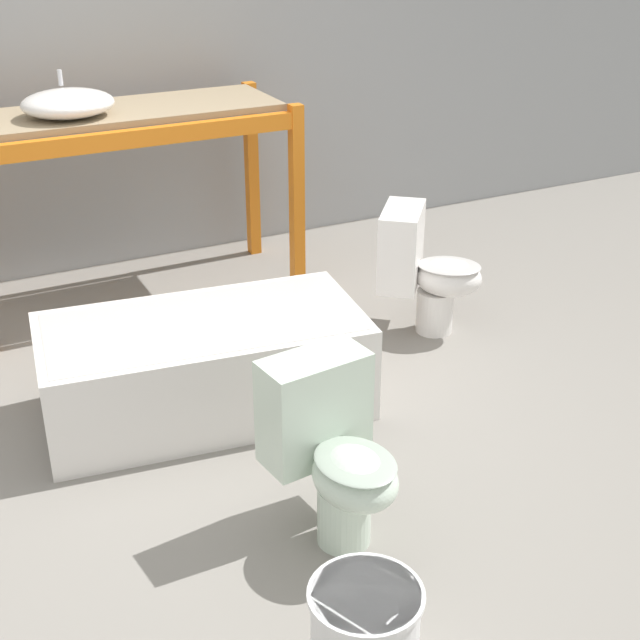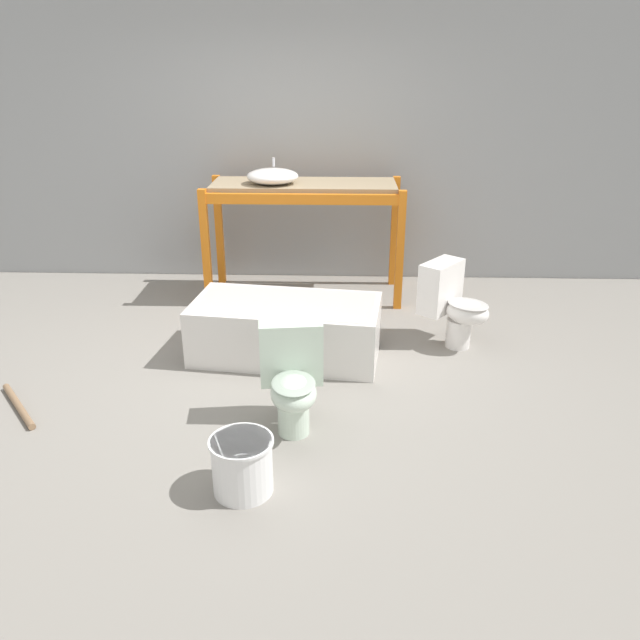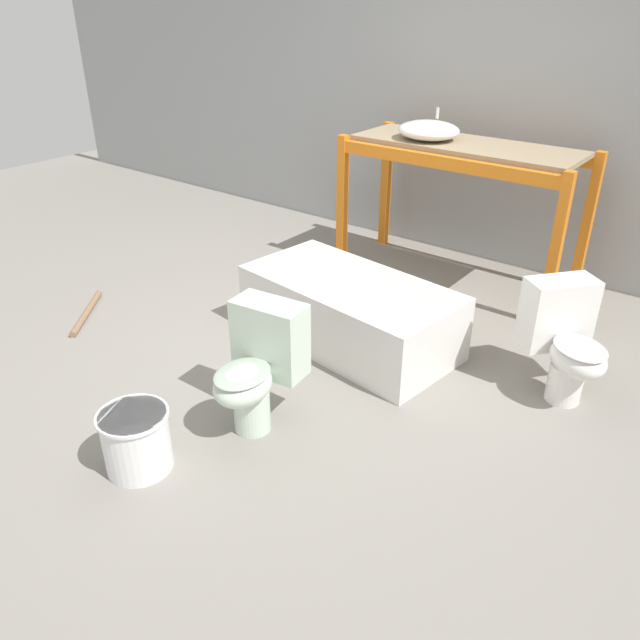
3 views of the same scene
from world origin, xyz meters
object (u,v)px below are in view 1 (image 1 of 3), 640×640
object	(u,v)px
bathtub_main	(204,360)
toilet_near	(332,446)
sink_basin	(68,103)
toilet_far	(423,266)
bucket_white	(365,631)

from	to	relation	value
bathtub_main	toilet_near	distance (m)	1.03
bathtub_main	sink_basin	bearing A→B (deg)	106.45
sink_basin	toilet_near	xyz separation A→B (m)	(0.34, -2.30, -0.80)
sink_basin	toilet_far	world-z (taller)	sink_basin
bathtub_main	toilet_far	xyz separation A→B (m)	(1.31, 0.25, 0.11)
sink_basin	bucket_white	size ratio (longest dim) A/B	1.35
bathtub_main	toilet_far	size ratio (longest dim) A/B	2.22
toilet_far	bucket_white	bearing A→B (deg)	-177.28
sink_basin	toilet_near	size ratio (longest dim) A/B	0.70
toilet_near	toilet_far	bearing A→B (deg)	39.65
sink_basin	bathtub_main	bearing A→B (deg)	-80.64
toilet_near	bucket_white	bearing A→B (deg)	-116.26
toilet_near	bathtub_main	bearing A→B (deg)	89.77
bathtub_main	bucket_white	size ratio (longest dim) A/B	4.31
toilet_far	bathtub_main	bearing A→B (deg)	139.99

